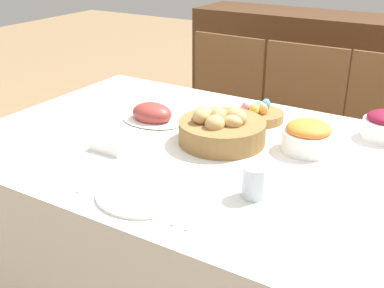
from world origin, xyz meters
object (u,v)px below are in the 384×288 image
dinner_plate (144,193)px  ham_platter (152,115)px  sideboard (296,84)px  carrot_bowl (308,137)px  butter_dish (111,146)px  spoon (203,212)px  fork (101,179)px  bread_basket (221,129)px  drinking_cup (254,182)px  chair_far_right (379,151)px  chair_far_left (216,116)px  chair_far_center (292,132)px  egg_basket (259,114)px  knife (193,209)px

dinner_plate → ham_platter: bearing=123.3°
sideboard → ham_platter: (0.01, -1.67, 0.31)m
ham_platter → carrot_bowl: bearing=4.7°
sideboard → butter_dish: (0.05, -1.96, 0.30)m
spoon → fork: bearing=176.5°
bread_basket → carrot_bowl: size_ratio=1.72×
bread_basket → butter_dish: (-0.28, -0.25, -0.03)m
carrot_bowl → drinking_cup: (-0.02, -0.37, -0.00)m
chair_far_right → ham_platter: 1.11m
chair_far_left → spoon: size_ratio=5.00×
chair_far_center → chair_far_right: size_ratio=1.00×
chair_far_right → spoon: chair_far_right is taller
drinking_cup → butter_dish: bearing=176.7°
chair_far_center → chair_far_right: bearing=-0.3°
sideboard → chair_far_left: bearing=-99.7°
sideboard → chair_far_center: bearing=-71.2°
chair_far_center → ham_platter: bearing=-109.9°
sideboard → carrot_bowl: size_ratio=8.00×
drinking_cup → bread_basket: bearing=132.2°
ham_platter → spoon: (0.49, -0.47, -0.02)m
chair_far_right → spoon: bearing=-98.2°
chair_far_center → drinking_cup: bearing=-76.1°
ham_platter → butter_dish: bearing=-82.6°
sideboard → egg_basket: sideboard is taller
chair_far_left → butter_dish: bearing=-77.7°
chair_far_center → spoon: size_ratio=5.00×
carrot_bowl → butter_dish: bearing=-148.8°
fork → butter_dish: bearing=125.4°
chair_far_right → fork: 1.42m
bread_basket → spoon: 0.46m
butter_dish → carrot_bowl: bearing=31.2°
drinking_cup → chair_far_left: bearing=123.0°
dinner_plate → spoon: dinner_plate is taller
sideboard → bread_basket: size_ratio=4.65×
drinking_cup → chair_far_center: bearing=104.3°
ham_platter → dinner_plate: (0.31, -0.47, -0.02)m
chair_far_left → butter_dish: (0.20, -1.09, 0.29)m
fork → butter_dish: size_ratio=1.48×
chair_far_right → bread_basket: (-0.39, -0.85, 0.32)m
dinner_plate → butter_dish: size_ratio=2.14×
ham_platter → egg_basket: bearing=32.5°
chair_far_center → carrot_bowl: 0.88m
knife → chair_far_right: bearing=82.5°
chair_far_left → egg_basket: size_ratio=5.05×
chair_far_center → knife: 1.31m
sideboard → drinking_cup: size_ratio=15.26×
butter_dish → chair_far_center: bearing=77.2°
spoon → carrot_bowl: bearing=75.5°
fork → butter_dish: (-0.11, 0.18, 0.01)m
dinner_plate → drinking_cup: size_ratio=2.93×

